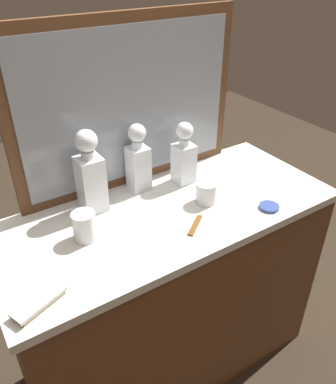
% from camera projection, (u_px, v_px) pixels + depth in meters
% --- Properties ---
extents(ground_plane, '(6.00, 6.00, 0.00)m').
position_uv_depth(ground_plane, '(168.00, 356.00, 1.94)').
color(ground_plane, '#2D2319').
extents(dresser, '(1.31, 0.57, 0.89)m').
position_uv_depth(dresser, '(168.00, 293.00, 1.71)').
color(dresser, brown).
rests_on(dresser, ground_plane).
extents(dresser_mirror, '(0.94, 0.03, 0.66)m').
position_uv_depth(dresser_mirror, '(130.00, 105.00, 1.48)').
color(dresser_mirror, brown).
rests_on(dresser_mirror, dresser).
extents(crystal_decanter_right, '(0.09, 0.09, 0.32)m').
position_uv_depth(crystal_decanter_right, '(91.00, 179.00, 1.41)').
color(crystal_decanter_right, white).
rests_on(crystal_decanter_right, dresser).
extents(crystal_decanter_far_left, '(0.08, 0.08, 0.26)m').
position_uv_depth(crystal_decanter_far_left, '(184.00, 159.00, 1.59)').
color(crystal_decanter_far_left, white).
rests_on(crystal_decanter_far_left, dresser).
extents(crystal_decanter_front, '(0.08, 0.08, 0.28)m').
position_uv_depth(crystal_decanter_front, '(138.00, 164.00, 1.54)').
color(crystal_decanter_front, white).
rests_on(crystal_decanter_front, dresser).
extents(crystal_tumbler_left, '(0.08, 0.08, 0.10)m').
position_uv_depth(crystal_tumbler_left, '(85.00, 227.00, 1.30)').
color(crystal_tumbler_left, white).
rests_on(crystal_tumbler_left, dresser).
extents(crystal_tumbler_right, '(0.08, 0.08, 0.09)m').
position_uv_depth(crystal_tumbler_right, '(206.00, 193.00, 1.49)').
color(crystal_tumbler_right, white).
rests_on(crystal_tumbler_right, dresser).
extents(silver_brush_rear, '(0.17, 0.11, 0.02)m').
position_uv_depth(silver_brush_rear, '(39.00, 303.00, 1.07)').
color(silver_brush_rear, '#B7A88C').
rests_on(silver_brush_rear, dresser).
extents(porcelain_dish, '(0.08, 0.08, 0.01)m').
position_uv_depth(porcelain_dish, '(269.00, 207.00, 1.47)').
color(porcelain_dish, '#33478C').
rests_on(porcelain_dish, dresser).
extents(tortoiseshell_comb, '(0.11, 0.09, 0.01)m').
position_uv_depth(tortoiseshell_comb, '(195.00, 225.00, 1.38)').
color(tortoiseshell_comb, brown).
rests_on(tortoiseshell_comb, dresser).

